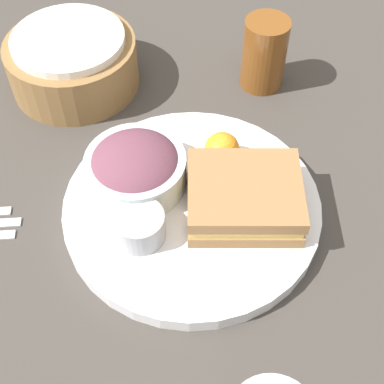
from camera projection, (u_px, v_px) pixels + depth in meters
name	position (u px, v px, depth m)	size (l,w,h in m)	color
ground_plane	(192.00, 212.00, 0.67)	(4.00, 4.00, 0.00)	#3D3833
plate	(192.00, 207.00, 0.66)	(0.32, 0.32, 0.02)	silver
sandwich	(244.00, 197.00, 0.63)	(0.13, 0.12, 0.05)	olive
salad_bowl	(136.00, 168.00, 0.65)	(0.12, 0.12, 0.06)	silver
dressing_cup	(139.00, 226.00, 0.61)	(0.06, 0.06, 0.04)	#99999E
orange_wedge	(222.00, 150.00, 0.67)	(0.04, 0.04, 0.04)	orange
drink_glass	(264.00, 54.00, 0.78)	(0.06, 0.06, 0.11)	brown
bread_basket	(73.00, 61.00, 0.78)	(0.19, 0.19, 0.09)	olive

